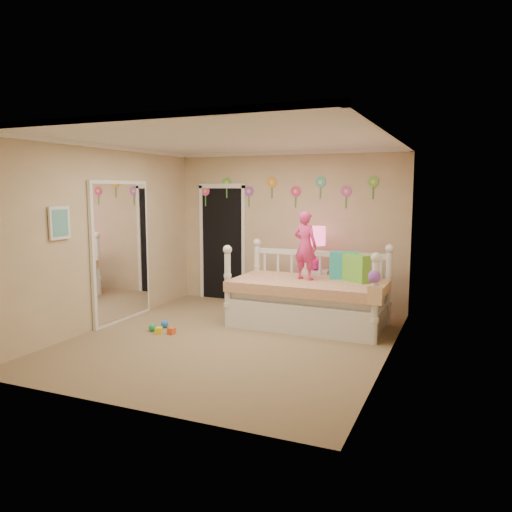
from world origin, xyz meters
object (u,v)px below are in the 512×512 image
at_px(daybed, 309,285).
at_px(child, 305,246).
at_px(nightstand, 315,292).
at_px(table_lamp, 315,241).

xyz_separation_m(daybed, child, (-0.07, 0.04, 0.56)).
height_order(nightstand, table_lamp, table_lamp).
bearing_deg(daybed, table_lamp, 100.31).
bearing_deg(daybed, child, 150.05).
distance_m(nightstand, table_lamp, 0.81).
bearing_deg(nightstand, child, -92.68).
relative_size(daybed, nightstand, 3.15).
relative_size(daybed, table_lamp, 3.21).
xyz_separation_m(child, table_lamp, (-0.05, 0.68, -0.00)).
relative_size(nightstand, table_lamp, 1.02).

